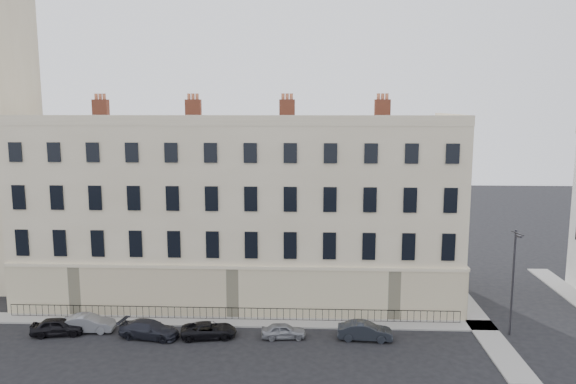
{
  "coord_description": "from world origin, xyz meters",
  "views": [
    {
      "loc": [
        0.11,
        -35.83,
        16.65
      ],
      "look_at": [
        -1.84,
        10.0,
        9.41
      ],
      "focal_mm": 35.0,
      "sensor_mm": 36.0,
      "label": 1
    }
  ],
  "objects_px": {
    "car_b": "(88,323)",
    "car_f": "(365,331)",
    "car_d": "(209,330)",
    "car_a": "(58,326)",
    "car_e": "(284,331)",
    "streetlamp": "(513,278)",
    "car_c": "(149,329)"
  },
  "relations": [
    {
      "from": "car_c",
      "to": "car_f",
      "type": "height_order",
      "value": "car_f"
    },
    {
      "from": "car_c",
      "to": "car_f",
      "type": "xyz_separation_m",
      "value": [
        15.45,
        0.31,
        0.01
      ]
    },
    {
      "from": "car_a",
      "to": "car_f",
      "type": "height_order",
      "value": "same"
    },
    {
      "from": "car_b",
      "to": "car_f",
      "type": "bearing_deg",
      "value": -94.64
    },
    {
      "from": "car_f",
      "to": "car_b",
      "type": "bearing_deg",
      "value": 92.15
    },
    {
      "from": "car_a",
      "to": "car_b",
      "type": "relative_size",
      "value": 0.97
    },
    {
      "from": "car_a",
      "to": "car_c",
      "type": "height_order",
      "value": "car_a"
    },
    {
      "from": "car_a",
      "to": "car_f",
      "type": "relative_size",
      "value": 0.97
    },
    {
      "from": "car_b",
      "to": "streetlamp",
      "type": "height_order",
      "value": "streetlamp"
    },
    {
      "from": "car_e",
      "to": "streetlamp",
      "type": "xyz_separation_m",
      "value": [
        16.39,
        1.15,
        3.8
      ]
    },
    {
      "from": "car_a",
      "to": "car_c",
      "type": "distance_m",
      "value": 6.77
    },
    {
      "from": "car_e",
      "to": "car_f",
      "type": "relative_size",
      "value": 0.82
    },
    {
      "from": "car_a",
      "to": "car_c",
      "type": "xyz_separation_m",
      "value": [
        6.77,
        -0.2,
        -0.01
      ]
    },
    {
      "from": "car_e",
      "to": "car_f",
      "type": "bearing_deg",
      "value": -95.66
    },
    {
      "from": "car_e",
      "to": "car_d",
      "type": "bearing_deg",
      "value": 85.71
    },
    {
      "from": "car_e",
      "to": "car_b",
      "type": "bearing_deg",
      "value": 82.52
    },
    {
      "from": "car_b",
      "to": "car_e",
      "type": "bearing_deg",
      "value": -95.16
    },
    {
      "from": "car_a",
      "to": "car_b",
      "type": "distance_m",
      "value": 2.04
    },
    {
      "from": "car_f",
      "to": "car_d",
      "type": "bearing_deg",
      "value": 94.11
    },
    {
      "from": "car_e",
      "to": "streetlamp",
      "type": "bearing_deg",
      "value": -91.42
    },
    {
      "from": "streetlamp",
      "to": "car_a",
      "type": "bearing_deg",
      "value": 170.45
    },
    {
      "from": "car_f",
      "to": "streetlamp",
      "type": "relative_size",
      "value": 0.5
    },
    {
      "from": "car_d",
      "to": "car_e",
      "type": "height_order",
      "value": "car_d"
    },
    {
      "from": "car_d",
      "to": "car_e",
      "type": "xyz_separation_m",
      "value": [
        5.38,
        0.11,
        -0.01
      ]
    },
    {
      "from": "car_d",
      "to": "car_c",
      "type": "bearing_deg",
      "value": 84.14
    },
    {
      "from": "car_a",
      "to": "car_e",
      "type": "distance_m",
      "value": 16.41
    },
    {
      "from": "car_b",
      "to": "car_e",
      "type": "distance_m",
      "value": 14.49
    },
    {
      "from": "car_a",
      "to": "car_f",
      "type": "distance_m",
      "value": 22.22
    },
    {
      "from": "car_b",
      "to": "car_f",
      "type": "xyz_separation_m",
      "value": [
        20.28,
        -0.54,
        -0.0
      ]
    },
    {
      "from": "car_a",
      "to": "car_b",
      "type": "height_order",
      "value": "car_b"
    },
    {
      "from": "car_b",
      "to": "streetlamp",
      "type": "relative_size",
      "value": 0.5
    },
    {
      "from": "car_c",
      "to": "streetlamp",
      "type": "xyz_separation_m",
      "value": [
        26.03,
        1.49,
        3.71
      ]
    }
  ]
}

